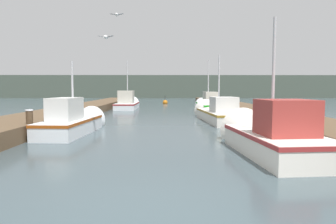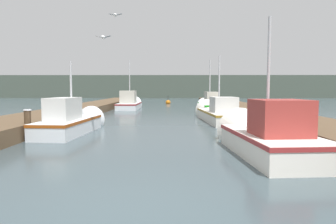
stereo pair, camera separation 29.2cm
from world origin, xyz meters
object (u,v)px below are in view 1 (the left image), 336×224
fishing_boat_4 (128,103)px  fishing_boat_2 (216,113)px  mooring_piling_0 (30,124)px  fishing_boat_3 (208,106)px  fishing_boat_1 (74,121)px  mooring_piling_1 (311,126)px  fishing_boat_0 (269,136)px  seagull_lead (117,15)px  channel_buoy (165,102)px  seagull_1 (106,37)px

fishing_boat_4 → fishing_boat_2: bearing=-57.3°
fishing_boat_4 → mooring_piling_0: (-1.38, -15.72, 0.06)m
fishing_boat_2 → fishing_boat_3: (0.26, 5.33, 0.09)m
fishing_boat_2 → fishing_boat_3: bearing=83.4°
fishing_boat_1 → fishing_boat_2: fishing_boat_2 is taller
fishing_boat_4 → mooring_piling_1: (7.35, -17.54, 0.22)m
fishing_boat_1 → fishing_boat_2: (6.42, 4.78, -0.06)m
mooring_piling_1 → fishing_boat_4: bearing=112.7°
mooring_piling_1 → fishing_boat_1: bearing=156.4°
fishing_boat_0 → seagull_lead: 7.76m
channel_buoy → seagull_1: bearing=-95.1°
fishing_boat_2 → mooring_piling_0: fishing_boat_2 is taller
fishing_boat_0 → mooring_piling_0: bearing=159.4°
mooring_piling_1 → seagull_lead: size_ratio=2.44×
channel_buoy → seagull_1: size_ratio=1.89×
fishing_boat_0 → mooring_piling_1: fishing_boat_0 is taller
fishing_boat_1 → mooring_piling_1: 8.40m
fishing_boat_0 → seagull_1: (-4.90, 2.65, 3.08)m
fishing_boat_2 → fishing_boat_4: bearing=119.0°
fishing_boat_0 → fishing_boat_3: size_ratio=0.72×
fishing_boat_2 → seagull_1: seagull_1 is taller
fishing_boat_4 → fishing_boat_3: bearing=-32.9°
seagull_lead → fishing_boat_2: bearing=-141.6°
fishing_boat_4 → seagull_lead: seagull_lead is taller
fishing_boat_2 → fishing_boat_1: bearing=-147.2°
fishing_boat_0 → channel_buoy: (-2.83, 25.84, -0.29)m
fishing_boat_4 → channel_buoy: fishing_boat_4 is taller
fishing_boat_1 → channel_buoy: fishing_boat_1 is taller
mooring_piling_0 → seagull_1: 3.97m
fishing_boat_0 → channel_buoy: fishing_boat_0 is taller
fishing_boat_4 → mooring_piling_0: fishing_boat_4 is taller
mooring_piling_1 → seagull_lead: seagull_lead is taller
fishing_boat_0 → fishing_boat_2: (0.02, 8.44, -0.06)m
seagull_lead → seagull_1: 2.10m
channel_buoy → fishing_boat_0: bearing=-83.8°
fishing_boat_3 → fishing_boat_1: bearing=-123.4°
channel_buoy → seagull_1: (-2.08, -23.19, 3.37)m
fishing_boat_0 → seagull_1: size_ratio=8.17×
mooring_piling_1 → channel_buoy: bearing=99.2°
channel_buoy → mooring_piling_0: bearing=-101.0°
fishing_boat_1 → fishing_boat_3: fishing_boat_3 is taller
fishing_boat_0 → fishing_boat_3: bearing=84.2°
fishing_boat_1 → mooring_piling_0: 1.85m
channel_buoy → seagull_lead: bearing=-95.2°
mooring_piling_1 → seagull_1: bearing=159.2°
mooring_piling_1 → seagull_1: size_ratio=2.41×
fishing_boat_1 → fishing_boat_0: bearing=-26.3°
fishing_boat_1 → mooring_piling_0: size_ratio=4.60×
fishing_boat_1 → seagull_1: size_ratio=8.37×
fishing_boat_0 → mooring_piling_0: size_ratio=4.49×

